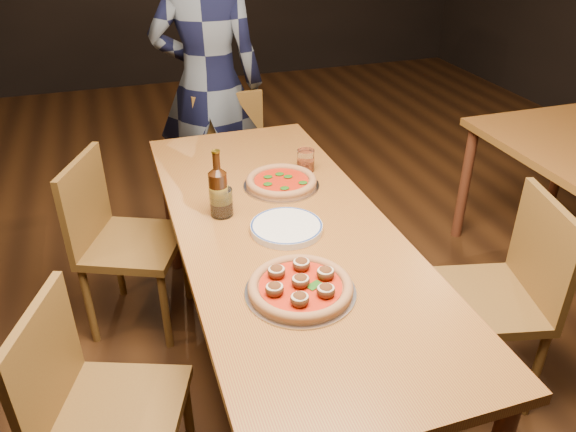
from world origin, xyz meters
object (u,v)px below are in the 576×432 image
object	(u,v)px
pizza_margherita	(281,182)
chair_end	(238,171)
table_main	(284,241)
plate_stack	(286,228)
amber_glass	(306,160)
chair_main_e	(483,298)
chair_main_nw	(117,412)
beer_bottle	(219,192)
pizza_meatball	(300,286)
water_glass	(221,202)
chair_main_sw	(133,243)
diner	(209,85)

from	to	relation	value
pizza_margherita	chair_end	bearing A→B (deg)	90.26
table_main	plate_stack	xyz separation A→B (m)	(-0.00, -0.04, 0.08)
plate_stack	amber_glass	distance (m)	0.53
chair_end	plate_stack	size ratio (longest dim) A/B	3.26
chair_main_e	plate_stack	xyz separation A→B (m)	(-0.73, 0.28, 0.30)
chair_main_nw	beer_bottle	size ratio (longest dim) A/B	3.30
table_main	plate_stack	bearing A→B (deg)	-93.49
pizza_margherita	pizza_meatball	bearing A→B (deg)	-102.87
table_main	pizza_margherita	world-z (taller)	pizza_margherita
amber_glass	chair_end	bearing A→B (deg)	102.25
water_glass	plate_stack	bearing A→B (deg)	-43.60
amber_glass	plate_stack	bearing A→B (deg)	-117.50
chair_main_e	plate_stack	size ratio (longest dim) A/B	3.39
chair_main_sw	pizza_margherita	distance (m)	0.76
chair_main_nw	chair_main_e	world-z (taller)	chair_main_e
table_main	amber_glass	size ratio (longest dim) A/B	20.08
chair_main_e	plate_stack	distance (m)	0.84
table_main	chair_end	xyz separation A→B (m)	(0.09, 1.15, -0.24)
plate_stack	beer_bottle	world-z (taller)	beer_bottle
water_glass	beer_bottle	bearing A→B (deg)	119.66
chair_main_nw	beer_bottle	distance (m)	0.86
amber_glass	chair_main_sw	bearing A→B (deg)	172.10
pizza_margherita	plate_stack	bearing A→B (deg)	-104.56
table_main	chair_end	world-z (taller)	chair_end
chair_main_e	water_glass	size ratio (longest dim) A/B	8.24
beer_bottle	chair_main_nw	bearing A→B (deg)	-129.06
table_main	beer_bottle	bearing A→B (deg)	141.82
chair_main_nw	water_glass	distance (m)	0.84
chair_main_sw	chair_end	bearing A→B (deg)	-22.59
chair_main_nw	chair_main_sw	distance (m)	0.97
diner	table_main	bearing A→B (deg)	105.46
water_glass	amber_glass	world-z (taller)	water_glass
beer_bottle	pizza_meatball	bearing A→B (deg)	-76.61
chair_main_nw	diner	distance (m)	2.02
pizza_meatball	pizza_margherita	xyz separation A→B (m)	(0.17, 0.73, -0.00)
water_glass	amber_glass	distance (m)	0.53
plate_stack	water_glass	world-z (taller)	water_glass
chair_main_sw	diner	size ratio (longest dim) A/B	0.51
table_main	water_glass	world-z (taller)	water_glass
chair_main_e	beer_bottle	distance (m)	1.12
beer_bottle	diner	distance (m)	1.28
plate_stack	beer_bottle	bearing A→B (deg)	135.66
water_glass	table_main	bearing A→B (deg)	-37.07
amber_glass	table_main	bearing A→B (deg)	-119.31
diner	chair_end	bearing A→B (deg)	122.88
beer_bottle	water_glass	bearing A→B (deg)	-60.34
pizza_meatball	diner	distance (m)	1.84
chair_end	water_glass	size ratio (longest dim) A/B	7.93
chair_end	water_glass	xyz separation A→B (m)	(-0.29, -1.00, 0.36)
chair_end	beer_bottle	xyz separation A→B (m)	(-0.30, -0.98, 0.40)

